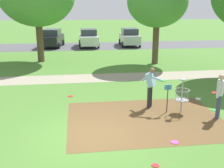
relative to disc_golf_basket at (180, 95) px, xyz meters
name	(u,v)px	position (x,y,z in m)	size (l,w,h in m)	color
ground_plane	(91,136)	(-3.63, -1.55, -0.75)	(160.00, 160.00, 0.00)	#47752D
dirt_tee_pad	(145,119)	(-1.53, -0.48, -0.75)	(5.77, 4.32, 0.01)	brown
disc_golf_basket	(180,95)	(0.00, 0.00, 0.00)	(0.98, 0.58, 1.39)	#9E9EA3
player_foreground_watching	(151,85)	(-1.02, 0.72, 0.23)	(0.79, 0.97, 1.71)	#232328
player_throwing	(220,94)	(1.24, -0.69, 0.21)	(0.45, 0.48, 1.71)	#384260
frisbee_near_basket	(155,165)	(-2.03, -3.56, -0.74)	(0.21, 0.21, 0.02)	red
frisbee_by_tee	(175,142)	(-1.06, -2.38, -0.74)	(0.25, 0.25, 0.02)	#E53D99
frisbee_mid_grass	(198,99)	(1.47, 1.47, -0.74)	(0.25, 0.25, 0.02)	white
frisbee_far_right	(70,96)	(-4.35, 2.64, -0.74)	(0.25, 0.25, 0.02)	red
frisbee_scattered_a	(214,110)	(1.50, 0.03, -0.74)	(0.21, 0.21, 0.02)	green
tree_mid_center	(157,2)	(1.80, 9.63, 3.66)	(4.27, 4.27, 6.26)	brown
parking_lot_strip	(79,46)	(-3.63, 19.56, -0.75)	(36.00, 6.00, 0.01)	#4C4C51
parked_car_leftmost	(52,38)	(-6.39, 19.46, 0.17)	(2.39, 4.40, 1.84)	black
parked_car_center_left	(89,38)	(-2.63, 19.07, 0.17)	(2.01, 4.22, 1.84)	silver
parked_car_center_right	(130,37)	(1.78, 19.30, 0.17)	(2.13, 4.28, 1.84)	#B2B7BC
gravel_path	(83,78)	(-3.63, 5.94, -0.75)	(40.00, 1.98, 0.00)	gray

